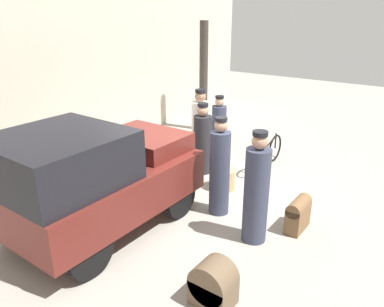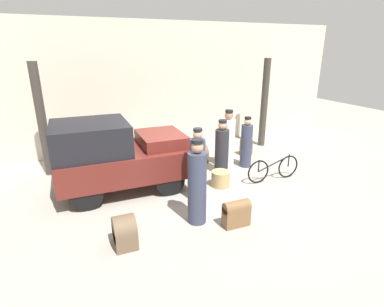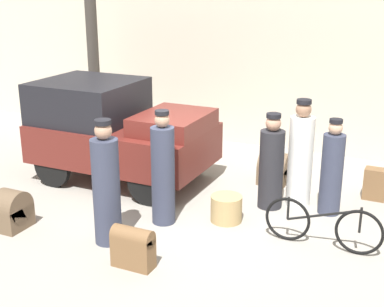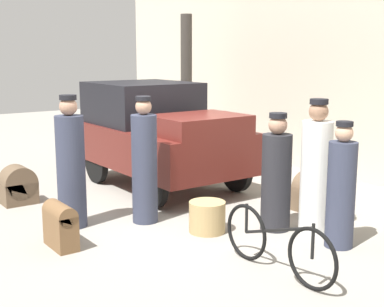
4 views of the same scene
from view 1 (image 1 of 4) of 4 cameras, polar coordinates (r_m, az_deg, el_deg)
The scene contains 15 objects.
ground_plane at distance 7.30m, azimuth 0.35°, elevation -7.77°, with size 30.00×30.00×0.00m, color gray.
station_building_facade at distance 9.46m, azimuth -20.55°, elevation 12.05°, with size 16.00×0.15×4.50m.
canopy_pillar_right at distance 11.45m, azimuth 1.77°, elevation 11.50°, with size 0.26×0.26×3.25m.
truck at distance 6.27m, azimuth -14.73°, elevation -3.34°, with size 3.27×1.88×1.87m.
bicycle at distance 9.00m, azimuth 11.20°, elevation -0.02°, with size 1.69×0.04×0.71m.
wicker_basket at distance 7.87m, azimuth 4.73°, elevation -3.89°, with size 0.50×0.50×0.42m.
porter_lifting_near_truck at distance 8.45m, azimuth 1.63°, elevation 1.79°, with size 0.41×0.41×1.62m.
porter_standing_middle at distance 8.91m, azimuth 1.24°, elevation 3.49°, with size 0.41×0.41×1.82m.
porter_carrying_trunk at distance 6.70m, azimuth 4.24°, elevation -2.58°, with size 0.37×0.37×1.82m.
porter_with_bicycle at distance 9.30m, azimuth 4.10°, elevation 3.55°, with size 0.36×0.36×1.60m.
conductor_in_dark_uniform at distance 5.96m, azimuth 9.77°, elevation -5.86°, with size 0.40×0.40×1.86m.
trunk_umber_medium at distance 10.40m, azimuth 1.51°, elevation 2.88°, with size 0.38×0.26×0.56m.
suitcase_small_leather at distance 5.00m, azimuth 3.26°, elevation -19.28°, with size 0.41×0.53×0.62m.
suitcase_tan_flat at distance 6.64m, azimuth 15.86°, elevation -8.77°, with size 0.57×0.26×0.58m.
trunk_barrel_dark at distance 9.06m, azimuth -5.18°, elevation -0.12°, with size 0.52×0.54×0.59m.
Camera 1 is at (-5.19, -3.73, 3.52)m, focal length 35.00 mm.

